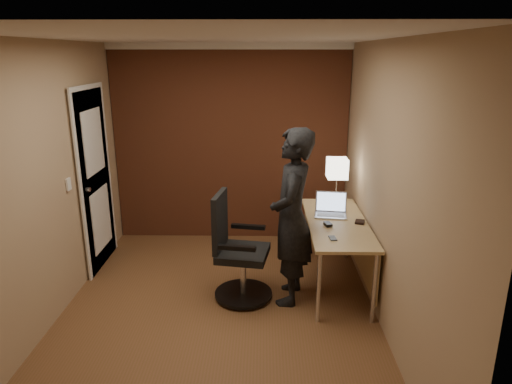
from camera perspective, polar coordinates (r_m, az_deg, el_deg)
room at (r=5.48m, az=-6.38°, el=6.25°), size 4.00×4.00×4.00m
desk at (r=4.80m, az=10.89°, el=-5.05°), size 0.60×1.50×0.73m
desk_lamp at (r=5.15m, az=10.10°, el=2.87°), size 0.22×0.22×0.54m
laptop at (r=4.92m, az=9.33°, el=-2.06°), size 0.36×0.30×0.23m
mouse at (r=4.61m, az=8.98°, el=-4.01°), size 0.08×0.11×0.03m
phone at (r=4.31m, az=9.57°, el=-5.70°), size 0.07×0.12×0.01m
wallet at (r=4.75m, az=12.85°, el=-3.66°), size 0.12×0.13×0.02m
office_chair at (r=4.56m, az=-2.48°, el=-7.77°), size 0.58×0.64×1.07m
person at (r=4.40m, az=4.47°, el=-3.18°), size 0.51×0.69×1.74m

